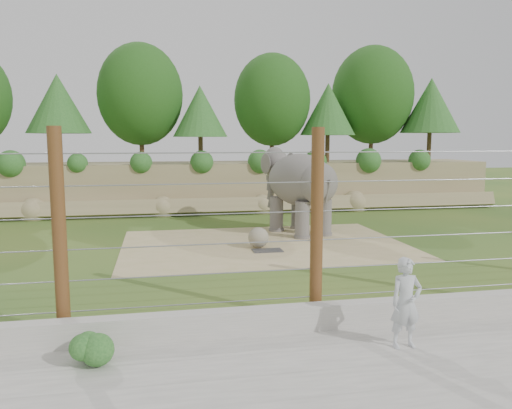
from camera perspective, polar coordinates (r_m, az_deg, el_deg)
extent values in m
plane|color=#315C23|center=(14.98, 1.48, -7.06)|extent=(90.00, 90.00, 0.00)
cube|color=#8D7E56|center=(27.45, -4.41, 2.21)|extent=(30.00, 4.00, 2.50)
cube|color=#8D7E56|center=(25.28, -3.78, -0.29)|extent=(30.00, 1.37, 1.07)
cylinder|color=#3F2B19|center=(27.09, -21.48, 5.96)|extent=(0.24, 0.24, 1.58)
sphere|color=#214E15|center=(27.14, -21.69, 10.47)|extent=(3.60, 3.60, 3.60)
cylinder|color=#3F2B19|center=(27.17, -12.92, 6.66)|extent=(0.24, 0.24, 1.92)
sphere|color=#214E15|center=(27.26, -13.09, 12.16)|extent=(4.40, 4.40, 4.40)
cylinder|color=#3F2B19|center=(26.05, -6.34, 6.20)|extent=(0.24, 0.24, 1.40)
sphere|color=#214E15|center=(26.07, -6.40, 10.38)|extent=(3.20, 3.20, 3.20)
cylinder|color=#3F2B19|center=(27.65, 1.82, 6.75)|extent=(0.24, 0.24, 1.82)
sphere|color=#214E15|center=(27.73, 1.84, 11.86)|extent=(4.16, 4.16, 4.16)
cylinder|color=#3F2B19|center=(27.90, 8.15, 6.36)|extent=(0.24, 0.24, 1.50)
sphere|color=#214E15|center=(27.94, 8.23, 10.55)|extent=(3.44, 3.44, 3.44)
cylinder|color=#3F2B19|center=(29.93, 13.00, 6.82)|extent=(0.24, 0.24, 2.03)
sphere|color=#214E15|center=(30.04, 13.16, 12.08)|extent=(4.64, 4.64, 4.64)
cylinder|color=#3F2B19|center=(30.23, 19.16, 6.24)|extent=(0.24, 0.24, 1.64)
sphere|color=#214E15|center=(30.28, 19.34, 10.46)|extent=(3.76, 3.76, 3.76)
cube|color=tan|center=(17.93, 0.96, -4.59)|extent=(10.00, 7.00, 0.02)
cube|color=#262628|center=(16.88, 1.33, -5.27)|extent=(1.00, 0.60, 0.03)
sphere|color=gray|center=(17.29, 0.28, -3.80)|extent=(0.72, 0.72, 0.72)
cube|color=#A09D95|center=(10.30, 7.67, -12.52)|extent=(26.00, 0.35, 0.50)
cube|color=#A09D95|center=(8.67, 12.10, -18.36)|extent=(26.00, 4.00, 0.01)
cylinder|color=brown|center=(9.98, -21.55, -3.20)|extent=(0.26, 0.26, 4.00)
cylinder|color=brown|center=(10.30, 6.95, -2.41)|extent=(0.26, 0.26, 4.00)
cylinder|color=#95969B|center=(10.66, 6.82, -10.38)|extent=(20.00, 0.02, 0.02)
cylinder|color=#95969B|center=(10.50, 6.88, -7.26)|extent=(20.00, 0.02, 0.02)
cylinder|color=#95969B|center=(10.36, 6.93, -4.04)|extent=(20.00, 0.02, 0.02)
cylinder|color=#95969B|center=(10.26, 6.98, -0.76)|extent=(20.00, 0.02, 0.02)
cylinder|color=#95969B|center=(10.19, 7.03, 2.58)|extent=(20.00, 0.02, 0.02)
cylinder|color=#95969B|center=(10.16, 7.09, 5.96)|extent=(20.00, 0.02, 0.02)
sphere|color=#235921|center=(9.11, -18.36, -15.17)|extent=(0.60, 0.60, 0.60)
imported|color=#A2A7AC|center=(9.52, 16.77, -10.72)|extent=(0.63, 0.43, 1.66)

